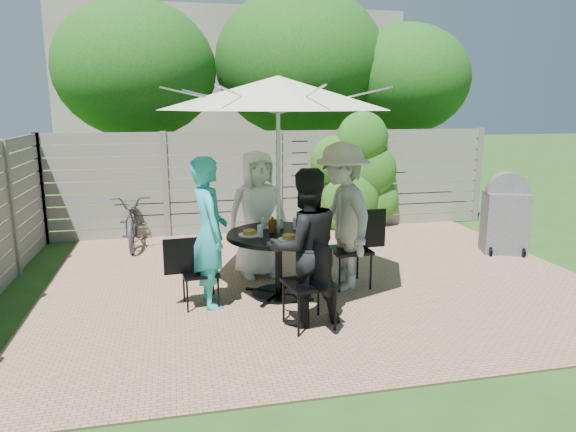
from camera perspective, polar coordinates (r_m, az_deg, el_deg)
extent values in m
plane|color=#274D18|center=(6.69, 4.17, -7.78)|extent=(60.00, 60.00, 0.00)
cube|color=#9B7B5A|center=(7.14, 3.02, -6.36)|extent=(7.00, 6.00, 0.02)
cube|color=gray|center=(9.30, -1.02, 3.83)|extent=(8.00, 0.10, 1.85)
ellipsoid|color=#275D15|center=(9.53, 7.46, 3.79)|extent=(1.20, 0.70, 1.80)
cube|color=#AA9B8E|center=(18.11, -6.85, 12.85)|extent=(10.00, 6.00, 5.00)
ellipsoid|color=#184610|center=(11.06, -16.55, 15.32)|extent=(3.20, 3.20, 2.72)
ellipsoid|color=#184610|center=(11.89, 1.37, 16.57)|extent=(3.80, 3.80, 3.23)
ellipsoid|color=#184610|center=(11.94, 12.86, 14.57)|extent=(2.80, 2.80, 2.38)
cylinder|color=black|center=(6.10, -1.06, -2.03)|extent=(1.37, 1.37, 0.03)
cylinder|color=black|center=(6.21, -1.05, -5.53)|extent=(0.09, 0.09, 0.78)
cylinder|color=black|center=(6.33, -1.03, -8.72)|extent=(0.65, 0.65, 0.04)
cylinder|color=silver|center=(6.00, -1.08, 2.17)|extent=(0.05, 0.05, 2.47)
cone|color=beige|center=(5.91, -1.13, 13.53)|extent=(3.03, 3.03, 0.38)
cube|color=black|center=(7.07, -3.61, -3.16)|extent=(0.45, 0.45, 0.03)
cube|color=black|center=(7.20, -4.08, -1.07)|extent=(0.08, 0.40, 0.41)
imported|color=white|center=(6.85, -3.37, 0.17)|extent=(0.90, 0.65, 1.71)
cube|color=black|center=(5.97, -9.73, -6.25)|extent=(0.44, 0.44, 0.03)
cube|color=black|center=(5.88, -11.75, -4.38)|extent=(0.40, 0.06, 0.41)
imported|color=#29ACB5|center=(5.86, -8.74, -1.88)|extent=(0.50, 0.69, 1.74)
cube|color=black|center=(5.34, 2.36, -7.51)|extent=(0.54, 0.54, 0.04)
cube|color=black|center=(5.05, 3.49, -5.59)|extent=(0.11, 0.47, 0.48)
imported|color=black|center=(5.34, 1.90, -3.56)|extent=(0.89, 0.74, 1.67)
cube|color=black|center=(6.54, 6.84, -3.77)|extent=(0.51, 0.51, 0.04)
cube|color=black|center=(6.57, 8.84, -1.40)|extent=(0.48, 0.06, 0.49)
imported|color=#A5A7A2|center=(6.38, 5.98, -0.13)|extent=(0.85, 1.28, 1.85)
cylinder|color=white|center=(6.42, -2.13, -1.08)|extent=(0.26, 0.26, 0.01)
cylinder|color=#B78A36|center=(6.42, -2.13, -0.81)|extent=(0.15, 0.15, 0.05)
cylinder|color=white|center=(5.99, -4.32, -2.11)|extent=(0.26, 0.26, 0.01)
cylinder|color=#B78A36|center=(5.98, -4.32, -1.81)|extent=(0.15, 0.15, 0.05)
cylinder|color=white|center=(5.77, 0.13, -2.63)|extent=(0.26, 0.26, 0.01)
cylinder|color=#B78A36|center=(5.76, 0.13, -2.33)|extent=(0.15, 0.15, 0.05)
cylinder|color=white|center=(6.22, 2.07, -1.54)|extent=(0.26, 0.26, 0.01)
cylinder|color=#B78A36|center=(6.21, 2.07, -1.25)|extent=(0.15, 0.15, 0.05)
cylinder|color=silver|center=(6.29, -2.75, -0.80)|extent=(0.07, 0.07, 0.14)
cylinder|color=silver|center=(5.90, -3.11, -1.67)|extent=(0.07, 0.07, 0.14)
cylinder|color=silver|center=(6.26, 0.86, -0.84)|extent=(0.07, 0.07, 0.14)
cylinder|color=#59280C|center=(6.10, -1.75, -1.09)|extent=(0.09, 0.09, 0.16)
cylinder|color=#C6B293|center=(6.31, -0.87, -0.82)|extent=(0.08, 0.08, 0.12)
imported|color=#333338|center=(8.84, -16.76, -0.29)|extent=(0.62, 1.71, 0.89)
cube|color=slate|center=(8.67, 22.92, -0.74)|extent=(0.75, 0.67, 0.97)
cylinder|color=slate|center=(8.58, 23.19, 2.41)|extent=(0.67, 0.40, 0.64)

